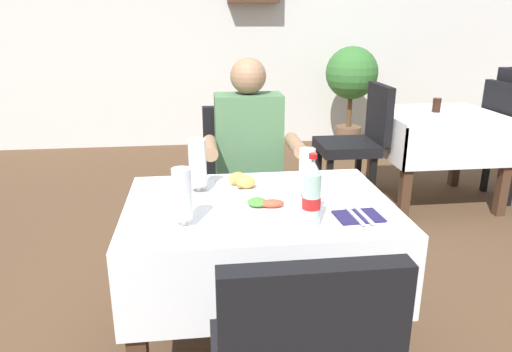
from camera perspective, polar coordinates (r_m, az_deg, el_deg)
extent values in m
plane|color=brown|center=(2.39, -2.95, -19.28)|extent=(11.00, 11.00, 0.00)
cube|color=silver|center=(5.68, -6.12, 18.46)|extent=(11.00, 0.12, 2.93)
cube|color=white|center=(1.95, 0.36, -3.43)|extent=(1.08, 0.78, 0.02)
cube|color=white|center=(1.69, 2.02, -13.59)|extent=(1.08, 0.02, 0.32)
cube|color=white|center=(2.36, -0.82, -3.85)|extent=(1.08, 0.02, 0.32)
cube|color=white|center=(2.03, -14.88, -8.46)|extent=(0.02, 0.78, 0.32)
cube|color=white|center=(2.15, 14.67, -6.90)|extent=(0.02, 0.78, 0.32)
cube|color=#472D1E|center=(1.85, -14.00, -18.61)|extent=(0.07, 0.07, 0.72)
cube|color=#472D1E|center=(1.97, 16.24, -16.35)|extent=(0.07, 0.07, 0.72)
cube|color=#472D1E|center=(2.40, -12.25, -9.20)|extent=(0.07, 0.07, 0.72)
cube|color=#472D1E|center=(2.49, 10.46, -8.01)|extent=(0.07, 0.07, 0.72)
cube|color=black|center=(2.67, -1.52, -2.79)|extent=(0.44, 0.44, 0.08)
cube|color=black|center=(2.83, -2.05, 3.95)|extent=(0.42, 0.06, 0.44)
cube|color=black|center=(2.62, -4.86, -9.69)|extent=(0.04, 0.04, 0.45)
cube|color=black|center=(2.65, 2.59, -9.30)|extent=(0.04, 0.04, 0.45)
cube|color=black|center=(2.93, -5.14, -6.56)|extent=(0.04, 0.04, 0.45)
cube|color=black|center=(2.95, 1.51, -6.25)|extent=(0.04, 0.04, 0.45)
cylinder|color=#282D42|center=(2.60, -2.04, -9.89)|extent=(0.10, 0.10, 0.45)
cylinder|color=#282D42|center=(2.62, 1.50, -9.69)|extent=(0.10, 0.10, 0.45)
cube|color=#282D42|center=(2.63, -0.68, -2.66)|extent=(0.34, 0.36, 0.12)
cube|color=#4C754C|center=(2.62, -0.90, 4.32)|extent=(0.36, 0.20, 0.50)
sphere|color=#997051|center=(2.55, -0.94, 11.85)|extent=(0.19, 0.19, 0.19)
cylinder|color=#997051|center=(2.37, -5.49, 3.38)|extent=(0.07, 0.26, 0.07)
cylinder|color=#997051|center=(2.42, 4.75, 3.70)|extent=(0.07, 0.26, 0.07)
cube|color=white|center=(1.83, 1.02, -4.35)|extent=(0.22, 0.22, 0.01)
ellipsoid|color=#4C8E38|center=(1.88, 0.14, -3.13)|extent=(0.10, 0.11, 0.03)
ellipsoid|color=#C14C33|center=(1.86, 1.88, -3.28)|extent=(0.10, 0.06, 0.03)
cube|color=white|center=(2.10, -1.59, -1.38)|extent=(0.23, 0.23, 0.01)
ellipsoid|color=gold|center=(2.06, -1.28, -0.68)|extent=(0.10, 0.09, 0.06)
ellipsoid|color=gold|center=(2.11, -2.30, -0.29)|extent=(0.10, 0.08, 0.06)
ellipsoid|color=#99602D|center=(2.07, -1.23, -1.02)|extent=(0.10, 0.09, 0.03)
cylinder|color=white|center=(1.75, -8.59, -5.92)|extent=(0.07, 0.07, 0.01)
cylinder|color=white|center=(1.74, -8.62, -5.38)|extent=(0.02, 0.02, 0.03)
cylinder|color=white|center=(1.70, -8.79, -2.08)|extent=(0.07, 0.07, 0.18)
cylinder|color=#C68928|center=(1.71, -8.74, -3.04)|extent=(0.06, 0.06, 0.12)
cylinder|color=white|center=(2.07, -6.84, -1.88)|extent=(0.07, 0.07, 0.01)
cylinder|color=white|center=(2.06, -6.86, -1.41)|extent=(0.02, 0.02, 0.03)
cylinder|color=white|center=(2.03, -6.98, 1.63)|extent=(0.08, 0.08, 0.20)
cylinder|color=black|center=(2.04, -6.93, 0.48)|extent=(0.07, 0.07, 0.11)
cylinder|color=white|center=(1.99, 5.95, -2.70)|extent=(0.07, 0.07, 0.01)
cylinder|color=white|center=(1.98, 5.97, -2.21)|extent=(0.02, 0.02, 0.03)
cylinder|color=white|center=(1.95, 6.07, 0.68)|extent=(0.06, 0.06, 0.18)
cylinder|color=gold|center=(1.95, 6.05, 0.10)|extent=(0.06, 0.06, 0.14)
cylinder|color=silver|center=(1.71, 6.62, -2.84)|extent=(0.07, 0.07, 0.20)
cylinder|color=red|center=(1.72, 6.61, -3.15)|extent=(0.07, 0.07, 0.04)
cone|color=silver|center=(1.67, 6.78, 1.17)|extent=(0.06, 0.06, 0.05)
cylinder|color=red|center=(1.66, 6.83, 2.37)|extent=(0.03, 0.03, 0.02)
cube|color=#231E4C|center=(1.84, 12.11, -4.72)|extent=(0.18, 0.14, 0.01)
cube|color=silver|center=(1.84, 11.60, -4.57)|extent=(0.03, 0.19, 0.01)
cube|color=silver|center=(1.85, 12.64, -4.47)|extent=(0.03, 0.19, 0.01)
cube|color=white|center=(4.06, 21.10, 6.91)|extent=(0.90, 0.81, 0.02)
cube|color=white|center=(3.75, 23.56, 3.08)|extent=(0.90, 0.02, 0.32)
cube|color=white|center=(4.44, 18.51, 5.85)|extent=(0.90, 0.02, 0.32)
cube|color=white|center=(3.91, 15.07, 4.55)|extent=(0.02, 0.81, 0.32)
cube|color=white|center=(4.31, 26.05, 4.57)|extent=(0.02, 0.81, 0.32)
cube|color=#472D1E|center=(3.67, 17.52, 0.19)|extent=(0.07, 0.07, 0.72)
cube|color=#472D1E|center=(4.05, 27.59, 0.59)|extent=(0.07, 0.07, 0.72)
cube|color=#472D1E|center=(4.29, 13.81, 3.08)|extent=(0.07, 0.07, 0.72)
cube|color=#472D1E|center=(4.62, 22.90, 3.23)|extent=(0.07, 0.07, 0.72)
cube|color=black|center=(3.82, 10.68, 3.45)|extent=(0.44, 0.44, 0.08)
cube|color=black|center=(3.85, 14.49, 7.26)|extent=(0.06, 0.42, 0.44)
cube|color=black|center=(4.01, 7.42, 0.37)|extent=(0.04, 0.04, 0.45)
cube|color=black|center=(3.70, 8.69, -1.26)|extent=(0.04, 0.04, 0.45)
cube|color=black|center=(4.10, 12.03, 0.54)|extent=(0.04, 0.04, 0.45)
cube|color=black|center=(3.80, 13.64, -1.03)|extent=(0.04, 0.04, 0.45)
cube|color=black|center=(4.31, 27.05, 6.99)|extent=(0.06, 0.42, 0.44)
cube|color=black|center=(4.34, 28.13, -0.32)|extent=(0.04, 0.04, 0.45)
cube|color=black|center=(4.60, 25.80, 1.03)|extent=(0.04, 0.04, 0.45)
cylinder|color=black|center=(4.06, 20.74, 7.91)|extent=(0.06, 0.06, 0.11)
cylinder|color=brown|center=(5.49, 10.87, 4.31)|extent=(0.28, 0.28, 0.30)
cylinder|color=brown|center=(5.42, 11.08, 7.69)|extent=(0.05, 0.05, 0.36)
sphere|color=#387533|center=(5.36, 11.35, 11.96)|extent=(0.56, 0.56, 0.56)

